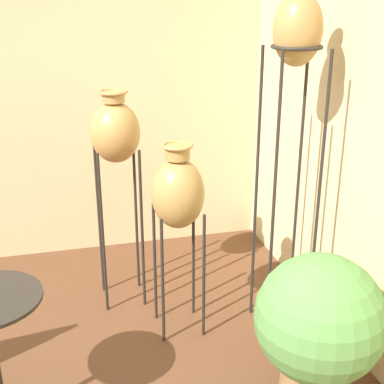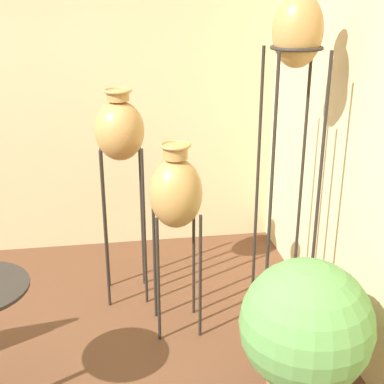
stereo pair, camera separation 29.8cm
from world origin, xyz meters
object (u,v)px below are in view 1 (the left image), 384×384
Objects in this scene: vase_stand_tall at (297,43)px; vase_stand_medium at (115,135)px; vase_stand_short at (178,194)px; potted_plant at (319,325)px.

vase_stand_medium is (-0.97, 0.56, -0.61)m from vase_stand_tall.
vase_stand_tall is 1.43× the size of vase_stand_medium.
vase_stand_short is at bearing 170.62° from vase_stand_tall.
vase_stand_medium is at bearing 124.94° from vase_stand_short.
potted_plant is at bearing -98.78° from vase_stand_tall.
vase_stand_medium reaches higher than vase_stand_short.
vase_stand_tall is at bearing -29.72° from vase_stand_medium.
vase_stand_short is 1.45× the size of potted_plant.
vase_stand_short reaches higher than potted_plant.
vase_stand_tall reaches higher than potted_plant.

